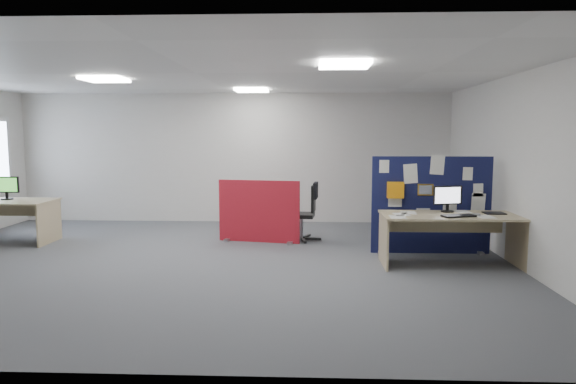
{
  "coord_description": "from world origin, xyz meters",
  "views": [
    {
      "loc": [
        1.58,
        -7.24,
        1.85
      ],
      "look_at": [
        1.27,
        0.29,
        1.0
      ],
      "focal_mm": 32.0,
      "sensor_mm": 36.0,
      "label": 1
    }
  ],
  "objects_px": {
    "main_desk": "(450,225)",
    "red_divider": "(259,212)",
    "monitor_main": "(448,197)",
    "monitor_second": "(6,187)",
    "office_chair": "(308,208)",
    "second_desk": "(2,210)",
    "navy_divider": "(430,205)"
  },
  "relations": [
    {
      "from": "navy_divider",
      "to": "red_divider",
      "type": "height_order",
      "value": "navy_divider"
    },
    {
      "from": "monitor_main",
      "to": "red_divider",
      "type": "height_order",
      "value": "monitor_main"
    },
    {
      "from": "second_desk",
      "to": "office_chair",
      "type": "height_order",
      "value": "office_chair"
    },
    {
      "from": "main_desk",
      "to": "red_divider",
      "type": "relative_size",
      "value": 1.37
    },
    {
      "from": "second_desk",
      "to": "office_chair",
      "type": "xyz_separation_m",
      "value": [
        5.24,
        0.33,
        0.01
      ]
    },
    {
      "from": "monitor_main",
      "to": "red_divider",
      "type": "xyz_separation_m",
      "value": [
        -2.86,
        1.24,
        -0.42
      ]
    },
    {
      "from": "navy_divider",
      "to": "second_desk",
      "type": "relative_size",
      "value": 1.05
    },
    {
      "from": "main_desk",
      "to": "second_desk",
      "type": "distance_m",
      "value": 7.37
    },
    {
      "from": "monitor_second",
      "to": "red_divider",
      "type": "bearing_deg",
      "value": 1.22
    },
    {
      "from": "monitor_main",
      "to": "navy_divider",
      "type": "bearing_deg",
      "value": 90.31
    },
    {
      "from": "navy_divider",
      "to": "office_chair",
      "type": "relative_size",
      "value": 1.82
    },
    {
      "from": "main_desk",
      "to": "monitor_main",
      "type": "height_order",
      "value": "monitor_main"
    },
    {
      "from": "main_desk",
      "to": "monitor_second",
      "type": "height_order",
      "value": "monitor_second"
    },
    {
      "from": "main_desk",
      "to": "office_chair",
      "type": "bearing_deg",
      "value": 142.03
    },
    {
      "from": "monitor_main",
      "to": "second_desk",
      "type": "xyz_separation_m",
      "value": [
        -7.27,
        1.05,
        -0.38
      ]
    },
    {
      "from": "monitor_main",
      "to": "monitor_second",
      "type": "distance_m",
      "value": 7.31
    },
    {
      "from": "second_desk",
      "to": "monitor_main",
      "type": "bearing_deg",
      "value": -8.21
    },
    {
      "from": "navy_divider",
      "to": "office_chair",
      "type": "height_order",
      "value": "navy_divider"
    },
    {
      "from": "monitor_second",
      "to": "office_chair",
      "type": "height_order",
      "value": "monitor_second"
    },
    {
      "from": "navy_divider",
      "to": "red_divider",
      "type": "xyz_separation_m",
      "value": [
        -2.73,
        0.71,
        -0.24
      ]
    },
    {
      "from": "monitor_main",
      "to": "monitor_second",
      "type": "bearing_deg",
      "value": 157.39
    },
    {
      "from": "office_chair",
      "to": "red_divider",
      "type": "bearing_deg",
      "value": -164.34
    },
    {
      "from": "navy_divider",
      "to": "monitor_main",
      "type": "height_order",
      "value": "navy_divider"
    },
    {
      "from": "main_desk",
      "to": "office_chair",
      "type": "relative_size",
      "value": 1.91
    },
    {
      "from": "monitor_second",
      "to": "navy_divider",
      "type": "bearing_deg",
      "value": -5.05
    },
    {
      "from": "navy_divider",
      "to": "main_desk",
      "type": "relative_size",
      "value": 0.95
    },
    {
      "from": "main_desk",
      "to": "red_divider",
      "type": "height_order",
      "value": "red_divider"
    },
    {
      "from": "main_desk",
      "to": "monitor_second",
      "type": "distance_m",
      "value": 7.34
    },
    {
      "from": "office_chair",
      "to": "second_desk",
      "type": "bearing_deg",
      "value": -170.42
    },
    {
      "from": "monitor_main",
      "to": "main_desk",
      "type": "bearing_deg",
      "value": -106.91
    },
    {
      "from": "navy_divider",
      "to": "monitor_main",
      "type": "distance_m",
      "value": 0.57
    },
    {
      "from": "navy_divider",
      "to": "second_desk",
      "type": "bearing_deg",
      "value": 175.8
    }
  ]
}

